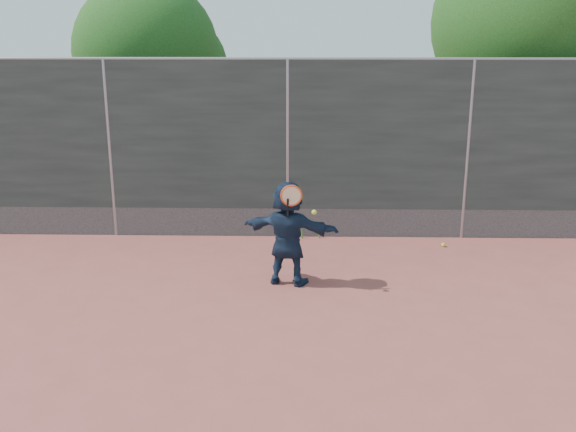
{
  "coord_description": "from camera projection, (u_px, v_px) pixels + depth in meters",
  "views": [
    {
      "loc": [
        0.27,
        -7.12,
        3.39
      ],
      "look_at": [
        0.06,
        1.32,
        0.98
      ],
      "focal_mm": 40.0,
      "sensor_mm": 36.0,
      "label": 1
    }
  ],
  "objects": [
    {
      "name": "ball_ground",
      "position": [
        443.0,
        245.0,
        10.57
      ],
      "size": [
        0.07,
        0.07,
        0.07
      ],
      "primitive_type": "sphere",
      "color": "#C9D42F",
      "rests_on": "ground"
    },
    {
      "name": "fence",
      "position": [
        288.0,
        146.0,
        10.72
      ],
      "size": [
        20.0,
        0.06,
        3.03
      ],
      "color": "#38423D",
      "rests_on": "ground"
    },
    {
      "name": "tree_left",
      "position": [
        155.0,
        56.0,
        13.34
      ],
      "size": [
        3.15,
        3.0,
        4.53
      ],
      "color": "#382314",
      "rests_on": "ground"
    },
    {
      "name": "swing_action",
      "position": [
        293.0,
        199.0,
        8.5
      ],
      "size": [
        0.49,
        0.19,
        0.51
      ],
      "color": "#E14615",
      "rests_on": "ground"
    },
    {
      "name": "ground",
      "position": [
        280.0,
        323.0,
        7.78
      ],
      "size": [
        80.0,
        80.0,
        0.0
      ],
      "primitive_type": "plane",
      "color": "#9E4C42",
      "rests_on": "ground"
    },
    {
      "name": "tree_right",
      "position": [
        535.0,
        28.0,
        12.24
      ],
      "size": [
        3.78,
        3.6,
        5.39
      ],
      "color": "#382314",
      "rests_on": "ground"
    },
    {
      "name": "player",
      "position": [
        288.0,
        233.0,
        8.85
      ],
      "size": [
        1.43,
        0.79,
        1.47
      ],
      "primitive_type": "imported",
      "rotation": [
        0.0,
        0.0,
        2.87
      ],
      "color": "#16263E",
      "rests_on": "ground"
    },
    {
      "name": "weed_clump",
      "position": [
        305.0,
        231.0,
        10.99
      ],
      "size": [
        0.68,
        0.07,
        0.3
      ],
      "color": "#387226",
      "rests_on": "ground"
    }
  ]
}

